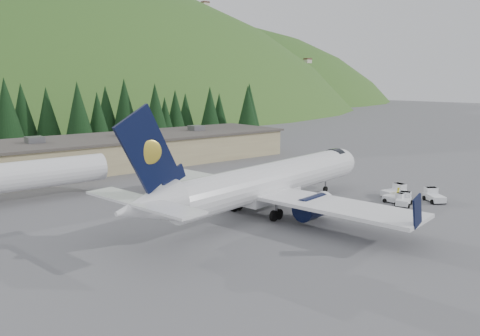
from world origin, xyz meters
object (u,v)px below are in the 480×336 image
airliner (267,182)px  baggage_tug_b (395,191)px  terminal_building (98,153)px  baggage_tug_a (404,199)px  baggage_tug_c (434,196)px  ramp_worker (398,194)px  baggage_tug_d (396,198)px

airliner → baggage_tug_b: bearing=-26.3°
terminal_building → baggage_tug_a: bearing=-68.2°
airliner → terminal_building: bearing=86.1°
baggage_tug_a → baggage_tug_c: 4.53m
baggage_tug_b → terminal_building: size_ratio=0.05×
baggage_tug_a → baggage_tug_b: (2.77, 2.96, 0.07)m
baggage_tug_b → ramp_worker: (-1.28, -1.19, 0.06)m
baggage_tug_a → ramp_worker: size_ratio=1.95×
baggage_tug_c → baggage_tug_d: (-4.32, 2.37, -0.10)m
baggage_tug_a → baggage_tug_d: size_ratio=1.17×
ramp_worker → baggage_tug_d: bearing=25.6°
baggage_tug_a → baggage_tug_c: (4.33, -1.34, 0.05)m
baggage_tug_d → ramp_worker: size_ratio=1.66×
airliner → terminal_building: size_ratio=0.54×
ramp_worker → baggage_tug_a: bearing=49.1°
baggage_tug_c → ramp_worker: 4.21m
baggage_tug_d → airliner: bearing=-118.3°
baggage_tug_a → baggage_tug_b: bearing=24.2°
baggage_tug_b → airliner: bearing=173.1°
terminal_building → baggage_tug_d: terminal_building is taller
baggage_tug_a → airliner: bearing=128.1°
terminal_building → baggage_tug_b: bearing=-63.9°
terminal_building → baggage_tug_d: size_ratio=26.65×
baggage_tug_b → baggage_tug_c: 4.57m
terminal_building → ramp_worker: 48.86m
baggage_tug_c → baggage_tug_b: bearing=54.1°
ramp_worker → airliner: bearing=-22.5°
airliner → baggage_tug_c: (18.93, -9.47, -2.66)m
terminal_building → baggage_tug_d: bearing=-67.8°
baggage_tug_a → baggage_tug_d: baggage_tug_a is taller
baggage_tug_c → baggage_tug_a: bearing=107.0°
baggage_tug_a → baggage_tug_c: bearing=-40.0°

